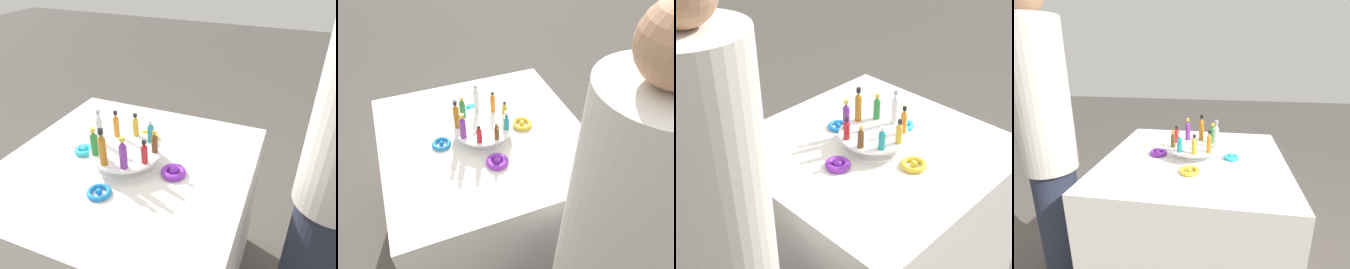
# 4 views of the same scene
# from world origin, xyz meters

# --- Properties ---
(ground_plane) EXTENTS (12.00, 12.00, 0.00)m
(ground_plane) POSITION_xyz_m (0.00, 0.00, 0.00)
(ground_plane) COLOR #4C4742
(party_table) EXTENTS (0.96, 0.96, 0.74)m
(party_table) POSITION_xyz_m (0.00, 0.00, 0.37)
(party_table) COLOR silver
(party_table) RESTS_ON ground_plane
(display_stand) EXTENTS (0.28, 0.28, 0.06)m
(display_stand) POSITION_xyz_m (0.00, 0.00, 0.77)
(display_stand) COLOR white
(display_stand) RESTS_ON party_table
(bottle_teal) EXTENTS (0.03, 0.03, 0.09)m
(bottle_teal) POSITION_xyz_m (0.06, 0.10, 0.85)
(bottle_teal) COLOR teal
(bottle_teal) RESTS_ON display_stand
(bottle_gold) EXTENTS (0.03, 0.03, 0.10)m
(bottle_gold) POSITION_xyz_m (-0.01, 0.11, 0.85)
(bottle_gold) COLOR gold
(bottle_gold) RESTS_ON display_stand
(bottle_orange) EXTENTS (0.02, 0.02, 0.12)m
(bottle_orange) POSITION_xyz_m (-0.08, 0.08, 0.86)
(bottle_orange) COLOR orange
(bottle_orange) RESTS_ON display_stand
(bottle_clear) EXTENTS (0.03, 0.03, 0.15)m
(bottle_clear) POSITION_xyz_m (-0.11, 0.01, 0.87)
(bottle_clear) COLOR silver
(bottle_clear) RESTS_ON display_stand
(bottle_green) EXTENTS (0.03, 0.03, 0.11)m
(bottle_green) POSITION_xyz_m (-0.09, -0.07, 0.85)
(bottle_green) COLOR #288438
(bottle_green) RESTS_ON display_stand
(bottle_amber) EXTENTS (0.03, 0.03, 0.15)m
(bottle_amber) POSITION_xyz_m (-0.03, -0.11, 0.87)
(bottle_amber) COLOR #AD6B19
(bottle_amber) RESTS_ON display_stand
(bottle_purple) EXTENTS (0.03, 0.03, 0.13)m
(bottle_purple) POSITION_xyz_m (0.05, -0.10, 0.86)
(bottle_purple) COLOR #702D93
(bottle_purple) RESTS_ON display_stand
(bottle_red) EXTENTS (0.03, 0.03, 0.09)m
(bottle_red) POSITION_xyz_m (0.10, -0.05, 0.85)
(bottle_red) COLOR #B21E23
(bottle_red) RESTS_ON display_stand
(bottle_brown) EXTENTS (0.03, 0.03, 0.09)m
(bottle_brown) POSITION_xyz_m (0.11, 0.03, 0.84)
(bottle_brown) COLOR brown
(bottle_brown) RESTS_ON display_stand
(ribbon_bow_gold) EXTENTS (0.10, 0.10, 0.03)m
(ribbon_bow_gold) POSITION_xyz_m (-0.00, 0.20, 0.75)
(ribbon_bow_gold) COLOR gold
(ribbon_bow_gold) RESTS_ON party_table
(ribbon_bow_teal) EXTENTS (0.08, 0.08, 0.03)m
(ribbon_bow_teal) POSITION_xyz_m (-0.20, -0.00, 0.75)
(ribbon_bow_teal) COLOR #2DB7CC
(ribbon_bow_teal) RESTS_ON party_table
(ribbon_bow_blue) EXTENTS (0.09, 0.09, 0.02)m
(ribbon_bow_blue) POSITION_xyz_m (0.00, -0.20, 0.75)
(ribbon_bow_blue) COLOR blue
(ribbon_bow_blue) RESTS_ON party_table
(ribbon_bow_purple) EXTENTS (0.10, 0.10, 0.04)m
(ribbon_bow_purple) POSITION_xyz_m (0.20, 0.00, 0.75)
(ribbon_bow_purple) COLOR purple
(ribbon_bow_purple) RESTS_ON party_table
(person_figure) EXTENTS (0.27, 0.27, 1.62)m
(person_figure) POSITION_xyz_m (0.77, 0.14, 0.82)
(person_figure) COLOR #282D42
(person_figure) RESTS_ON ground_plane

